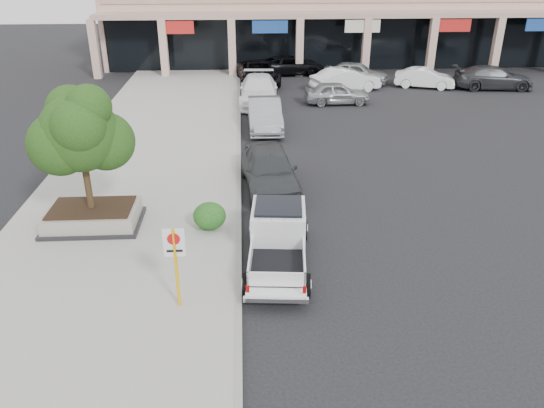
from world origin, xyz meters
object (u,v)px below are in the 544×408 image
Objects in this scene: planter at (93,216)px; lot_car_f at (425,78)px; curb_car_b at (265,114)px; no_parking_sign at (175,257)px; lot_car_a at (337,93)px; curb_car_a at (269,169)px; curb_car_c at (259,90)px; curb_car_d at (258,73)px; lot_car_c at (493,78)px; pickup_truck at (278,242)px; lot_car_b at (346,80)px; lot_car_d at (291,65)px; lot_car_e at (356,73)px; planter_tree at (85,132)px.

lot_car_f reaches higher than planter.
planter is 0.66× the size of curb_car_b.
no_parking_sign reaches higher than lot_car_a.
curb_car_a is 1.02× the size of curb_car_b.
curb_car_a is 1.23× the size of lot_car_f.
no_parking_sign is at bearing -114.97° from curb_car_a.
curb_car_d is (0.14, 5.45, -0.05)m from curb_car_c.
no_parking_sign is at bearing 146.74° from lot_car_c.
no_parking_sign reaches higher than curb_car_d.
curb_car_c is at bearing -98.55° from curb_car_d.
pickup_truck is 22.35m from lot_car_b.
planter is 0.68× the size of lot_car_b.
pickup_truck reaches higher than lot_car_d.
curb_car_a reaches higher than lot_car_b.
planter is 17.26m from curb_car_c.
curb_car_b is 0.96× the size of lot_car_d.
lot_car_d is at bearing 71.09° from lot_car_e.
curb_car_a reaches higher than lot_car_d.
pickup_truck reaches higher than lot_car_b.
curb_car_d is at bearing 45.91° from lot_car_b.
curb_car_b is at bearing -86.37° from curb_car_c.
no_parking_sign is 0.41× the size of curb_car_c.
lot_car_b reaches higher than lot_car_a.
planter_tree is 0.83× the size of curb_car_b.
lot_car_f is (4.49, -1.44, -0.11)m from lot_car_e.
lot_car_d is (-3.16, 5.59, -0.08)m from lot_car_b.
pickup_truck is 1.24× the size of lot_car_f.
pickup_truck is 1.25× the size of lot_car_a.
lot_car_e reaches higher than lot_car_c.
curb_car_a reaches higher than lot_car_f.
curb_car_d is 16.20m from lot_car_c.
curb_car_c is at bearing 82.39° from no_parking_sign.
no_parking_sign is 21.91m from lot_car_a.
planter_tree is 1.00× the size of lot_car_f.
pickup_truck is at bearing -177.82° from lot_car_e.
lot_car_f is (5.66, 0.79, -0.11)m from lot_car_b.
planter_tree is 1.74× the size of no_parking_sign.
planter_tree is 0.80× the size of lot_car_d.
curb_car_c is at bearing 159.17° from lot_car_d.
curb_car_d is at bearing 89.22° from curb_car_b.
lot_car_e is 1.12× the size of lot_car_f.
lot_car_e is (9.87, 25.90, -0.86)m from no_parking_sign.
curb_car_a reaches higher than lot_car_a.
planter is 0.64× the size of pickup_truck.
curb_car_d is 3.93m from lot_car_d.
lot_car_b is 1.17× the size of lot_car_f.
curb_car_b is at bearing 146.29° from lot_car_f.
curb_car_b is (6.19, 10.74, -2.62)m from planter_tree.
pickup_truck is 24.82m from lot_car_e.
curb_car_a is at bearing -91.95° from curb_car_b.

